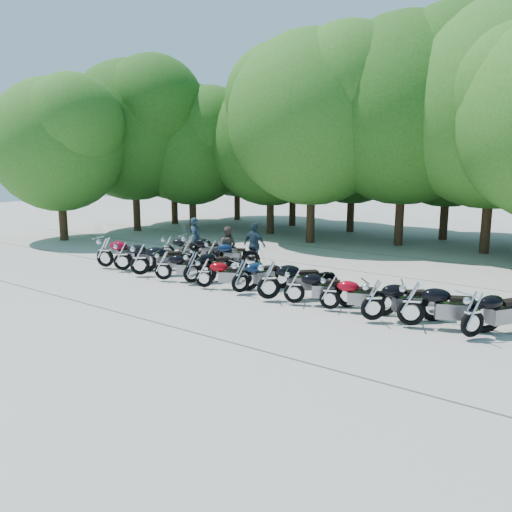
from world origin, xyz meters
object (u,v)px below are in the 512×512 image
Objects in this scene: motorcycle_10 at (373,299)px; motorcycle_12 at (473,313)px; motorcycle_9 at (330,291)px; motorcycle_11 at (411,302)px; motorcycle_1 at (122,255)px; rider_1 at (227,247)px; rider_2 at (255,245)px; motorcycle_13 at (168,246)px; motorcycle_3 at (163,264)px; motorcycle_15 at (212,252)px; rider_0 at (195,238)px; motorcycle_4 at (192,266)px; motorcycle_2 at (140,258)px; motorcycle_14 at (189,247)px; motorcycle_5 at (204,272)px; motorcycle_8 at (294,285)px; motorcycle_7 at (269,279)px; motorcycle_6 at (241,275)px; motorcycle_0 at (105,251)px.

motorcycle_12 reaches higher than motorcycle_10.
motorcycle_9 is 2.34m from motorcycle_11.
rider_1 is at bearing -85.06° from motorcycle_1.
motorcycle_13 is at bearing 15.72° from rider_2.
motorcycle_1 is 1.00× the size of motorcycle_12.
rider_1 is at bearing -29.40° from motorcycle_3.
motorcycle_10 is 2.41m from motorcycle_12.
motorcycle_12 is (10.27, 0.13, 0.04)m from motorcycle_3.
motorcycle_11 is at bearing -116.01° from motorcycle_3.
motorcycle_3 is 0.99× the size of motorcycle_15.
motorcycle_3 is 1.06× the size of motorcycle_9.
motorcycle_3 is 1.20× the size of rider_2.
motorcycle_13 is 1.13× the size of rider_0.
rider_1 reaches higher than motorcycle_12.
motorcycle_1 is 5.16m from rider_2.
motorcycle_4 is 4.69m from rider_0.
motorcycle_1 is at bearing 34.96° from motorcycle_2.
rider_0 reaches higher than motorcycle_9.
motorcycle_15 is 1.35× the size of rider_1.
motorcycle_12 is (1.47, -0.00, -0.02)m from motorcycle_11.
rider_2 reaches higher than motorcycle_11.
motorcycle_3 is 3.19m from motorcycle_14.
motorcycle_15 is (2.26, 2.62, -0.04)m from motorcycle_1.
motorcycle_5 and motorcycle_9 have the same top height.
motorcycle_9 is (1.14, 0.06, -0.03)m from motorcycle_8.
motorcycle_9 is (1.98, 0.16, -0.12)m from motorcycle_7.
motorcycle_15 is at bearing 48.33° from motorcycle_9.
rider_1 reaches higher than motorcycle_6.
motorcycle_3 is at bearing 124.60° from rider_0.
motorcycle_5 is at bearing -175.46° from motorcycle_4.
motorcycle_10 is (1.39, -0.25, 0.07)m from motorcycle_9.
motorcycle_11 reaches higher than motorcycle_3.
motorcycle_3 is 10.27m from motorcycle_12.
motorcycle_4 is at bearing -109.94° from motorcycle_0.
motorcycle_6 reaches higher than motorcycle_15.
rider_2 is at bearing -89.88° from motorcycle_14.
motorcycle_1 reaches higher than motorcycle_3.
motorcycle_14 is (-4.76, 2.62, 0.07)m from motorcycle_6.
motorcycle_11 is at bearing -117.91° from motorcycle_8.
motorcycle_5 is at bearing -169.84° from motorcycle_15.
motorcycle_10 is at bearing 35.41° from motorcycle_12.
motorcycle_10 is at bearing -136.83° from motorcycle_1.
motorcycle_11 is (2.34, -0.09, 0.10)m from motorcycle_9.
motorcycle_1 is at bearing 65.61° from motorcycle_11.
motorcycle_6 is (3.30, 0.21, 0.01)m from motorcycle_3.
rider_0 is (-1.79, 0.95, 0.29)m from motorcycle_15.
motorcycle_15 reaches higher than motorcycle_13.
motorcycle_11 reaches higher than motorcycle_5.
motorcycle_8 is at bearing 126.63° from rider_1.
motorcycle_2 reaches higher than motorcycle_11.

